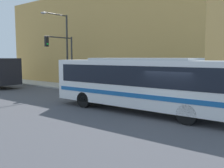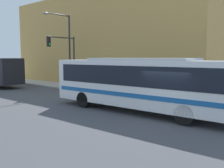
{
  "view_description": "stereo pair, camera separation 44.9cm",
  "coord_description": "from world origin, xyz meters",
  "views": [
    {
      "loc": [
        -11.88,
        -5.34,
        3.18
      ],
      "look_at": [
        1.52,
        5.21,
        1.36
      ],
      "focal_mm": 40.0,
      "sensor_mm": 36.0,
      "label": 1
    },
    {
      "loc": [
        -11.59,
        -5.69,
        3.18
      ],
      "look_at": [
        1.52,
        5.21,
        1.36
      ],
      "focal_mm": 40.0,
      "sensor_mm": 36.0,
      "label": 2
    }
  ],
  "objects": [
    {
      "name": "traffic_light_pole",
      "position": [
        4.1,
        13.24,
        3.62
      ],
      "size": [
        3.28,
        0.35,
        5.07
      ],
      "color": "#2D2D2D",
      "rests_on": "sidewalk"
    },
    {
      "name": "city_bus",
      "position": [
        0.52,
        2.21,
        1.82
      ],
      "size": [
        2.75,
        11.53,
        3.15
      ],
      "rotation": [
        0.0,
        0.0,
        0.01
      ],
      "color": "white",
      "rests_on": "ground_plane"
    },
    {
      "name": "street_lamp",
      "position": [
        4.9,
        14.01,
        4.51
      ],
      "size": [
        3.16,
        0.28,
        7.26
      ],
      "color": "#2D2D2D",
      "rests_on": "sidewalk"
    },
    {
      "name": "building_facade",
      "position": [
        10.71,
        14.17,
        5.15
      ],
      "size": [
        6.0,
        26.33,
        10.3
      ],
      "color": "tan",
      "rests_on": "ground_plane"
    },
    {
      "name": "ground_plane",
      "position": [
        0.0,
        0.0,
        0.0
      ],
      "size": [
        120.0,
        120.0,
        0.0
      ],
      "primitive_type": "plane",
      "color": "#47474C"
    },
    {
      "name": "parking_meter",
      "position": [
        5.1,
        8.58,
        1.05
      ],
      "size": [
        0.14,
        0.14,
        1.35
      ],
      "color": "#2D2D2D",
      "rests_on": "sidewalk"
    },
    {
      "name": "pedestrian_mid_block",
      "position": [
        6.7,
        15.54,
        0.93
      ],
      "size": [
        0.34,
        0.34,
        1.59
      ],
      "color": "#47382D",
      "rests_on": "sidewalk"
    },
    {
      "name": "fire_hydrant",
      "position": [
        5.1,
        3.91,
        0.54
      ],
      "size": [
        0.24,
        0.33,
        0.82
      ],
      "color": "#999999",
      "rests_on": "sidewalk"
    },
    {
      "name": "pedestrian_near_corner",
      "position": [
        6.27,
        14.61,
        1.07
      ],
      "size": [
        0.34,
        0.34,
        1.82
      ],
      "color": "slate",
      "rests_on": "sidewalk"
    },
    {
      "name": "sidewalk",
      "position": [
        6.1,
        20.0,
        0.07
      ],
      "size": [
        3.21,
        70.0,
        0.13
      ],
      "color": "#B7B2A8",
      "rests_on": "ground_plane"
    }
  ]
}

